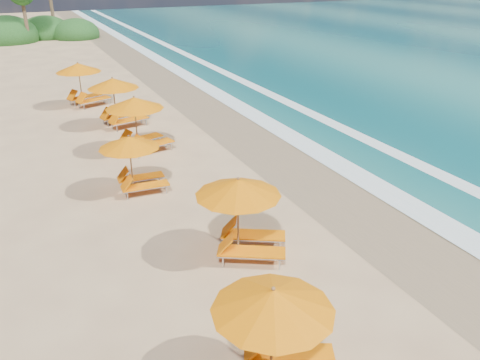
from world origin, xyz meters
name	(u,v)px	position (x,y,z in m)	size (l,w,h in m)	color
ground	(240,213)	(0.00, 0.00, 0.00)	(160.00, 160.00, 0.00)	tan
wet_sand	(339,191)	(4.00, 0.00, 0.01)	(4.00, 160.00, 0.01)	#8E7454
surf_foam	(397,178)	(6.70, 0.00, 0.03)	(4.00, 160.00, 0.01)	white
station_2	(282,332)	(-2.36, -6.94, 1.32)	(3.10, 3.09, 2.36)	olive
station_3	(245,212)	(-0.95, -2.35, 1.35)	(3.22, 3.22, 2.41)	olive
station_4	(135,160)	(-2.66, 3.14, 1.22)	(2.42, 2.26, 2.18)	olive
station_5	(140,120)	(-1.46, 7.16, 1.42)	(3.12, 3.02, 2.53)	olive
station_6	(118,99)	(-1.54, 11.17, 1.43)	(3.17, 3.06, 2.56)	olive
station_7	(83,81)	(-2.53, 15.92, 1.44)	(3.33, 3.29, 2.56)	olive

